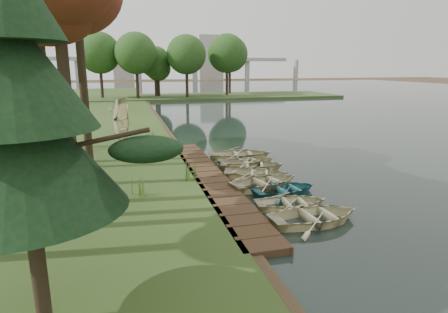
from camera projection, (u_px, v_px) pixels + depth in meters
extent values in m
plane|color=#3D2F1D|center=(240.00, 180.00, 19.11)|extent=(300.00, 300.00, 0.00)
cube|color=black|center=(427.00, 114.00, 45.37)|extent=(130.00, 200.00, 0.05)
cube|color=#3A2716|center=(210.00, 179.00, 18.67)|extent=(1.60, 16.00, 0.30)
cube|color=#31461F|center=(201.00, 97.00, 68.02)|extent=(50.00, 14.00, 0.45)
cylinder|color=black|center=(62.00, 83.00, 61.58)|extent=(0.50, 0.50, 4.80)
sphere|color=#254A19|center=(59.00, 61.00, 60.73)|extent=(5.60, 5.60, 5.60)
cylinder|color=black|center=(104.00, 83.00, 63.24)|extent=(0.50, 0.50, 4.80)
sphere|color=#254A19|center=(102.00, 61.00, 62.40)|extent=(5.60, 5.60, 5.60)
cylinder|color=black|center=(144.00, 83.00, 64.91)|extent=(0.50, 0.50, 4.80)
sphere|color=#254A19|center=(143.00, 61.00, 64.06)|extent=(5.60, 5.60, 5.60)
cylinder|color=black|center=(182.00, 82.00, 66.57)|extent=(0.50, 0.50, 4.80)
sphere|color=#254A19|center=(182.00, 61.00, 65.72)|extent=(5.60, 5.60, 5.60)
cylinder|color=black|center=(218.00, 82.00, 68.23)|extent=(0.50, 0.50, 4.80)
sphere|color=#254A19|center=(218.00, 61.00, 67.38)|extent=(5.60, 5.60, 5.60)
cylinder|color=black|center=(253.00, 81.00, 69.89)|extent=(0.50, 0.50, 4.80)
sphere|color=#254A19|center=(253.00, 62.00, 69.04)|extent=(5.60, 5.60, 5.60)
cylinder|color=black|center=(286.00, 81.00, 71.55)|extent=(0.50, 0.50, 4.80)
sphere|color=#254A19|center=(287.00, 62.00, 70.70)|extent=(5.60, 5.60, 5.60)
cube|color=#A5A5A0|center=(167.00, 59.00, 132.44)|extent=(90.00, 4.00, 1.20)
cylinder|color=#A5A5A0|center=(78.00, 71.00, 125.90)|extent=(1.80, 1.80, 8.00)
cylinder|color=#A5A5A0|center=(139.00, 71.00, 130.89)|extent=(1.80, 1.80, 8.00)
cylinder|color=#A5A5A0|center=(195.00, 71.00, 135.87)|extent=(1.80, 1.80, 8.00)
cylinder|color=#A5A5A0|center=(247.00, 70.00, 140.86)|extent=(1.80, 1.80, 8.00)
cylinder|color=#A5A5A0|center=(296.00, 70.00, 145.84)|extent=(1.80, 1.80, 8.00)
cube|color=#A5A5A0|center=(209.00, 58.00, 155.97)|extent=(10.00, 8.00, 18.00)
cube|color=#A5A5A0|center=(123.00, 65.00, 152.65)|extent=(8.00, 8.00, 12.00)
imported|color=beige|center=(316.00, 214.00, 13.63)|extent=(3.64, 2.69, 0.73)
imported|color=beige|center=(292.00, 201.00, 15.10)|extent=(3.15, 2.37, 0.62)
imported|color=teal|center=(285.00, 187.00, 16.71)|extent=(3.30, 2.55, 0.63)
imported|color=beige|center=(265.00, 180.00, 17.62)|extent=(4.01, 3.26, 0.73)
imported|color=beige|center=(256.00, 172.00, 19.13)|extent=(3.94, 3.40, 0.69)
imported|color=beige|center=(251.00, 163.00, 20.66)|extent=(4.12, 3.47, 0.73)
imported|color=beige|center=(247.00, 160.00, 21.52)|extent=(3.41, 2.52, 0.68)
imported|color=beige|center=(240.00, 153.00, 23.01)|extent=(4.21, 3.26, 0.80)
imported|color=beige|center=(123.00, 141.00, 25.78)|extent=(3.97, 3.64, 0.67)
cylinder|color=black|center=(68.00, 109.00, 12.72)|extent=(0.40, 0.40, 7.84)
cylinder|color=black|center=(82.00, 69.00, 20.29)|extent=(0.45, 0.45, 10.36)
cylinder|color=black|center=(44.00, 71.00, 23.91)|extent=(0.44, 0.44, 10.09)
cylinder|color=black|center=(37.00, 259.00, 7.65)|extent=(0.32, 0.32, 3.02)
cone|color=black|center=(23.00, 145.00, 7.09)|extent=(3.80, 3.80, 2.60)
cone|color=black|center=(13.00, 68.00, 6.75)|extent=(2.90, 2.90, 2.25)
cone|color=#3F661E|center=(138.00, 185.00, 15.71)|extent=(0.60, 0.60, 0.96)
cone|color=#3F661E|center=(191.00, 170.00, 17.90)|extent=(0.60, 0.60, 1.03)
cone|color=#3F661E|center=(168.00, 145.00, 23.70)|extent=(0.60, 0.60, 0.98)
cone|color=#3F661E|center=(151.00, 136.00, 26.27)|extent=(0.60, 0.60, 1.14)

